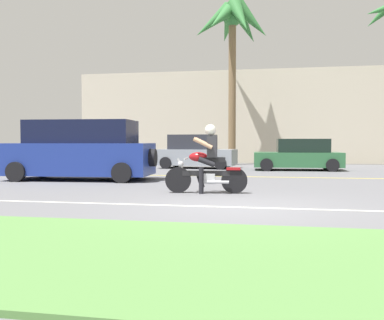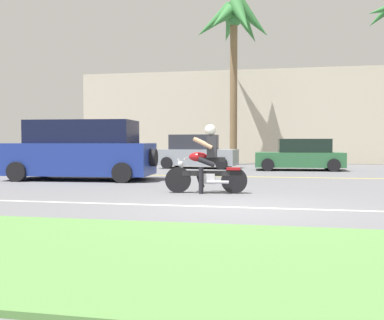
% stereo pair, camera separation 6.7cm
% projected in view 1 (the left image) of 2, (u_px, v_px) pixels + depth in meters
% --- Properties ---
extents(ground, '(56.00, 30.00, 0.04)m').
position_uv_depth(ground, '(247.00, 192.00, 11.94)').
color(ground, slate).
extents(grass_median, '(56.00, 3.80, 0.06)m').
position_uv_depth(grass_median, '(195.00, 257.00, 4.98)').
color(grass_median, '#548442').
rests_on(grass_median, ground).
extents(lane_line_near, '(50.40, 0.12, 0.01)m').
position_uv_depth(lane_line_near, '(234.00, 207.00, 8.97)').
color(lane_line_near, silver).
rests_on(lane_line_near, ground).
extents(lane_line_far, '(50.40, 0.12, 0.01)m').
position_uv_depth(lane_line_far, '(257.00, 177.00, 16.74)').
color(lane_line_far, yellow).
rests_on(lane_line_far, ground).
extents(motorcyclist, '(2.04, 0.67, 1.71)m').
position_uv_depth(motorcyclist, '(207.00, 164.00, 11.40)').
color(motorcyclist, black).
rests_on(motorcyclist, ground).
extents(suv_nearby, '(5.11, 2.45, 1.99)m').
position_uv_depth(suv_nearby, '(80.00, 151.00, 15.40)').
color(suv_nearby, navy).
rests_on(suv_nearby, ground).
extents(parked_car_0, '(4.03, 1.98, 1.52)m').
position_uv_depth(parked_car_0, '(66.00, 154.00, 22.08)').
color(parked_car_0, navy).
rests_on(parked_car_0, ground).
extents(parked_car_1, '(3.78, 2.10, 1.62)m').
position_uv_depth(parked_car_1, '(196.00, 153.00, 22.27)').
color(parked_car_1, '#8C939E').
rests_on(parked_car_1, ground).
extents(parked_car_2, '(3.98, 2.22, 1.41)m').
position_uv_depth(parked_car_2, '(299.00, 155.00, 20.69)').
color(parked_car_2, '#2D663D').
rests_on(parked_car_2, ground).
extents(palm_tree_0, '(4.42, 4.49, 9.00)m').
position_uv_depth(palm_tree_0, '(233.00, 29.00, 25.12)').
color(palm_tree_0, brown).
rests_on(palm_tree_0, ground).
extents(building_far, '(18.92, 4.00, 5.64)m').
position_uv_depth(building_far, '(231.00, 118.00, 29.95)').
color(building_far, beige).
rests_on(building_far, ground).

